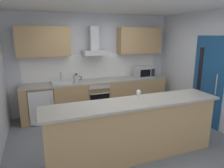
# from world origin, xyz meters

# --- Properties ---
(ground) EXTENTS (5.35, 4.83, 0.02)m
(ground) POSITION_xyz_m (0.00, 0.00, -0.01)
(ground) COLOR slate
(ceiling) EXTENTS (5.35, 4.83, 0.02)m
(ceiling) POSITION_xyz_m (0.00, 0.00, 2.61)
(ceiling) COLOR white
(wall_back) EXTENTS (5.35, 0.12, 2.60)m
(wall_back) POSITION_xyz_m (0.00, 1.97, 1.30)
(wall_back) COLOR silver
(wall_back) RESTS_ON ground
(wall_right) EXTENTS (0.12, 4.83, 2.60)m
(wall_right) POSITION_xyz_m (2.24, 0.00, 1.30)
(wall_right) COLOR silver
(wall_right) RESTS_ON ground
(backsplash_tile) EXTENTS (3.70, 0.02, 0.66)m
(backsplash_tile) POSITION_xyz_m (0.00, 1.90, 1.23)
(backsplash_tile) COLOR white
(counter_back) EXTENTS (3.83, 0.60, 0.90)m
(counter_back) POSITION_xyz_m (0.00, 1.59, 0.45)
(counter_back) COLOR tan
(counter_back) RESTS_ON ground
(counter_island) EXTENTS (3.01, 0.64, 1.00)m
(counter_island) POSITION_xyz_m (-0.03, -0.58, 0.51)
(counter_island) COLOR tan
(counter_island) RESTS_ON ground
(upper_cabinets) EXTENTS (3.78, 0.32, 0.70)m
(upper_cabinets) POSITION_xyz_m (-0.00, 1.74, 1.91)
(upper_cabinets) COLOR tan
(side_door) EXTENTS (0.08, 0.85, 2.05)m
(side_door) POSITION_xyz_m (2.16, 0.04, 1.03)
(side_door) COLOR navy
(side_door) RESTS_ON ground
(oven) EXTENTS (0.60, 0.62, 0.80)m
(oven) POSITION_xyz_m (-0.04, 1.57, 0.46)
(oven) COLOR slate
(oven) RESTS_ON ground
(refrigerator) EXTENTS (0.58, 0.60, 0.85)m
(refrigerator) POSITION_xyz_m (-1.44, 1.57, 0.43)
(refrigerator) COLOR white
(refrigerator) RESTS_ON ground
(microwave) EXTENTS (0.50, 0.38, 0.30)m
(microwave) POSITION_xyz_m (1.35, 1.54, 1.05)
(microwave) COLOR #B7BABC
(microwave) RESTS_ON counter_back
(sink) EXTENTS (0.50, 0.40, 0.26)m
(sink) POSITION_xyz_m (-0.93, 1.58, 0.93)
(sink) COLOR silver
(sink) RESTS_ON counter_back
(kettle) EXTENTS (0.29, 0.15, 0.24)m
(kettle) POSITION_xyz_m (-0.58, 1.53, 1.01)
(kettle) COLOR #B7BABC
(kettle) RESTS_ON counter_back
(range_hood) EXTENTS (0.62, 0.45, 0.72)m
(range_hood) POSITION_xyz_m (-0.04, 1.70, 1.79)
(range_hood) COLOR #B7BABC
(wine_glass) EXTENTS (0.08, 0.08, 0.18)m
(wine_glass) POSITION_xyz_m (0.08, -0.52, 1.12)
(wine_glass) COLOR silver
(wine_glass) RESTS_ON counter_island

